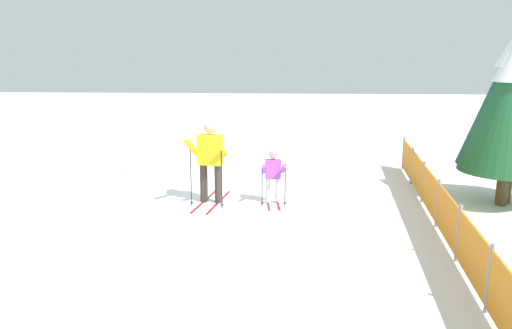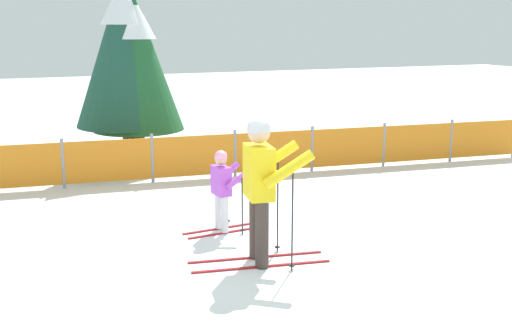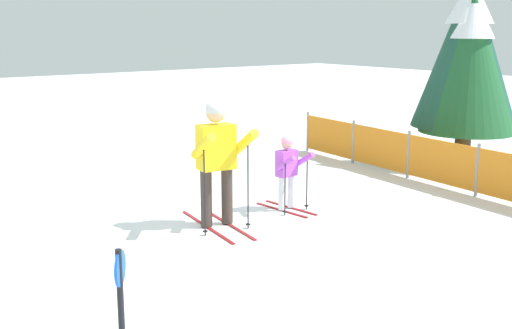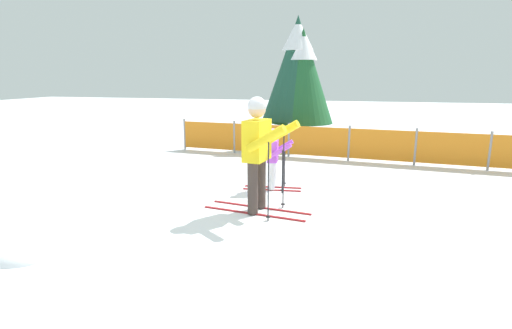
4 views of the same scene
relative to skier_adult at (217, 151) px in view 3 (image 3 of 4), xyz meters
name	(u,v)px [view 3 (image 3 of 4)]	position (x,y,z in m)	size (l,w,h in m)	color
ground_plane	(210,225)	(-0.13, -0.06, -1.11)	(60.00, 60.00, 0.00)	white
skier_adult	(217,151)	(0.00, 0.00, 0.00)	(1.79, 0.86, 1.85)	maroon
skier_child	(288,167)	(-0.04, 1.35, -0.41)	(1.14, 0.56, 1.19)	maroon
conifer_far	(468,48)	(-0.39, 6.38, 1.31)	(2.11, 2.11, 3.93)	#4C3823
conifer_near	(471,60)	(-0.20, 6.24, 1.07)	(1.91, 1.91, 3.54)	#4C3823
trail_marker	(121,308)	(3.26, -3.08, -0.33)	(0.23, 0.19, 1.25)	black
snow_mound	(7,215)	(-2.46, -2.26, -1.11)	(0.94, 0.80, 0.38)	white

